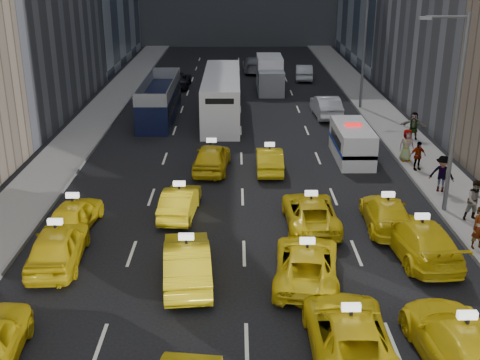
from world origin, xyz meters
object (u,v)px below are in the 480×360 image
object	(u,v)px
city_bus	(222,96)
box_truck	(270,75)
nypd_van	(352,143)
double_decker	(160,100)
pedestrian_0	(479,228)

from	to	relation	value
city_bus	box_truck	xyz separation A→B (m)	(4.00, 9.32, -0.17)
nypd_van	box_truck	distance (m)	19.40
double_decker	city_bus	distance (m)	4.52
nypd_van	city_bus	world-z (taller)	city_bus
nypd_van	pedestrian_0	distance (m)	12.12
pedestrian_0	nypd_van	bearing A→B (deg)	92.11
city_bus	pedestrian_0	bearing A→B (deg)	-58.42
nypd_van	box_truck	xyz separation A→B (m)	(-3.76, 19.03, 0.45)
double_decker	pedestrian_0	bearing A→B (deg)	-50.31
nypd_van	double_decker	bearing A→B (deg)	136.55
nypd_van	box_truck	world-z (taller)	box_truck
double_decker	pedestrian_0	size ratio (longest dim) A/B	5.59
city_bus	pedestrian_0	size ratio (longest dim) A/B	7.14
double_decker	pedestrian_0	world-z (taller)	double_decker
pedestrian_0	box_truck	bearing A→B (deg)	90.39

